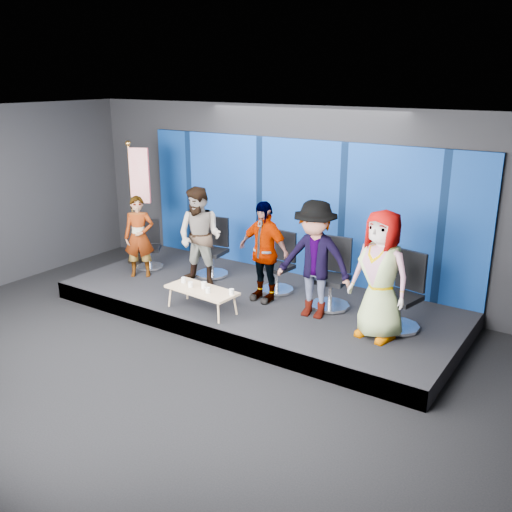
% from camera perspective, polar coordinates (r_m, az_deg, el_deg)
% --- Properties ---
extents(ground, '(10.00, 10.00, 0.00)m').
position_cam_1_polar(ground, '(8.41, -9.44, -11.15)').
color(ground, black).
rests_on(ground, ground).
extents(room_walls, '(10.02, 8.02, 3.51)m').
position_cam_1_polar(room_walls, '(7.55, -10.36, 5.23)').
color(room_walls, black).
rests_on(room_walls, ground).
extents(riser, '(7.00, 3.00, 0.30)m').
position_cam_1_polar(riser, '(10.11, 0.16, -4.82)').
color(riser, black).
rests_on(riser, ground).
extents(backdrop, '(7.00, 0.08, 2.60)m').
position_cam_1_polar(backdrop, '(10.86, 4.39, 4.75)').
color(backdrop, '#072152').
rests_on(backdrop, riser).
extents(chair_a, '(0.76, 0.76, 0.96)m').
position_cam_1_polar(chair_a, '(11.63, -10.58, 0.36)').
color(chair_a, silver).
rests_on(chair_a, riser).
extents(panelist_a, '(0.68, 0.64, 1.56)m').
position_cam_1_polar(panelist_a, '(11.06, -11.61, 1.89)').
color(panelist_a, black).
rests_on(panelist_a, riser).
extents(chair_b, '(0.70, 0.70, 1.12)m').
position_cam_1_polar(chair_b, '(11.01, -4.29, -0.09)').
color(chair_b, silver).
rests_on(chair_b, riser).
extents(panelist_b, '(0.96, 0.79, 1.81)m').
position_cam_1_polar(panelist_b, '(10.43, -5.63, 1.95)').
color(panelist_b, black).
rests_on(panelist_b, riser).
extents(chair_c, '(0.67, 0.67, 1.07)m').
position_cam_1_polar(chair_c, '(10.19, 2.31, -1.62)').
color(chair_c, silver).
rests_on(chair_c, riser).
extents(panelist_c, '(1.06, 0.53, 1.74)m').
position_cam_1_polar(panelist_c, '(9.63, 0.75, 0.46)').
color(panelist_c, black).
rests_on(panelist_c, riser).
extents(chair_d, '(0.72, 0.72, 1.17)m').
position_cam_1_polar(chair_d, '(9.56, 7.61, -2.89)').
color(chair_d, silver).
rests_on(chair_d, riser).
extents(panelist_d, '(1.28, 0.81, 1.90)m').
position_cam_1_polar(panelist_d, '(8.99, 5.87, -0.37)').
color(panelist_d, black).
rests_on(panelist_d, riser).
extents(chair_e, '(0.80, 0.80, 1.19)m').
position_cam_1_polar(chair_e, '(8.97, 14.33, -4.69)').
color(chair_e, silver).
rests_on(chair_e, riser).
extents(panelist_e, '(1.05, 0.80, 1.93)m').
position_cam_1_polar(panelist_e, '(8.40, 12.35, -1.90)').
color(panelist_e, black).
rests_on(panelist_e, riser).
extents(coffee_table, '(1.27, 0.61, 0.38)m').
position_cam_1_polar(coffee_table, '(9.38, -5.45, -3.48)').
color(coffee_table, tan).
rests_on(coffee_table, riser).
extents(mug_a, '(0.08, 0.08, 0.09)m').
position_cam_1_polar(mug_a, '(9.66, -7.26, -2.40)').
color(mug_a, silver).
rests_on(mug_a, coffee_table).
extents(mug_b, '(0.08, 0.08, 0.09)m').
position_cam_1_polar(mug_b, '(9.45, -6.57, -2.85)').
color(mug_b, silver).
rests_on(mug_b, coffee_table).
extents(mug_c, '(0.09, 0.09, 0.11)m').
position_cam_1_polar(mug_c, '(9.38, -5.22, -2.91)').
color(mug_c, silver).
rests_on(mug_c, coffee_table).
extents(mug_d, '(0.08, 0.08, 0.09)m').
position_cam_1_polar(mug_d, '(9.18, -4.83, -3.41)').
color(mug_d, silver).
rests_on(mug_d, coffee_table).
extents(mug_e, '(0.08, 0.08, 0.09)m').
position_cam_1_polar(mug_e, '(9.08, -2.47, -3.60)').
color(mug_e, silver).
rests_on(mug_e, coffee_table).
extents(flag_stand, '(0.56, 0.33, 2.50)m').
position_cam_1_polar(flag_stand, '(11.73, -11.77, 5.52)').
color(flag_stand, black).
rests_on(flag_stand, riser).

